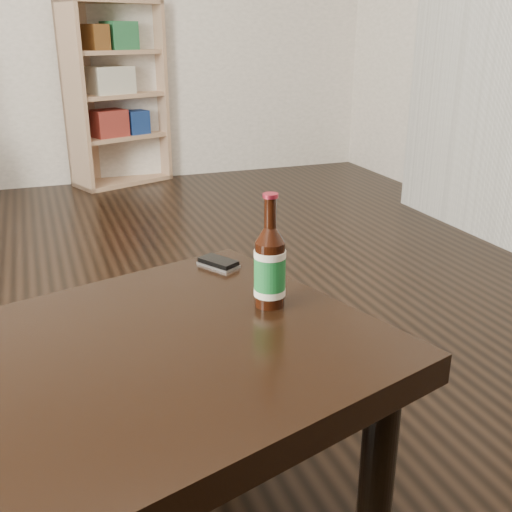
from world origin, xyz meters
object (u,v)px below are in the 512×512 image
object	(u,v)px
bookshelf	(113,91)
phone	(218,263)
beer_bottle	(270,267)
coffee_table	(57,410)

from	to	relation	value
bookshelf	phone	distance (m)	2.85
bookshelf	phone	bearing A→B (deg)	-115.25
bookshelf	beer_bottle	size ratio (longest dim) A/B	4.90
beer_bottle	phone	distance (m)	0.26
bookshelf	coffee_table	distance (m)	3.28
bookshelf	beer_bottle	world-z (taller)	bookshelf
bookshelf	coffee_table	world-z (taller)	bookshelf
coffee_table	beer_bottle	world-z (taller)	beer_bottle
phone	bookshelf	bearing A→B (deg)	56.97
beer_bottle	phone	world-z (taller)	beer_bottle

